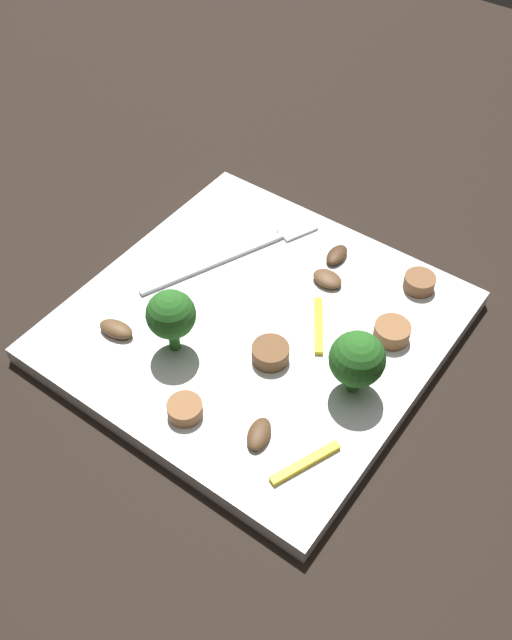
{
  "coord_description": "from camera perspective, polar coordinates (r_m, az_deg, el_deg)",
  "views": [
    {
      "loc": [
        -0.32,
        -0.23,
        0.47
      ],
      "look_at": [
        0.0,
        0.0,
        0.02
      ],
      "focal_mm": 40.23,
      "sensor_mm": 36.0,
      "label": 1
    }
  ],
  "objects": [
    {
      "name": "plate",
      "position": [
        0.61,
        -0.0,
        -0.5
      ],
      "size": [
        0.29,
        0.29,
        0.02
      ],
      "primitive_type": "cube",
      "color": "white",
      "rests_on": "ground_plane"
    },
    {
      "name": "mushroom_3",
      "position": [
        0.53,
        0.24,
        -9.04
      ],
      "size": [
        0.03,
        0.02,
        0.01
      ],
      "primitive_type": "ellipsoid",
      "rotation": [
        0.0,
        0.0,
        0.32
      ],
      "color": "#4C331E",
      "rests_on": "plate"
    },
    {
      "name": "sausage_slice_2",
      "position": [
        0.54,
        -5.68,
        -7.07
      ],
      "size": [
        0.04,
        0.04,
        0.01
      ],
      "primitive_type": "cylinder",
      "rotation": [
        0.0,
        0.0,
        1.94
      ],
      "color": "brown",
      "rests_on": "plate"
    },
    {
      "name": "pepper_strip_1",
      "position": [
        0.52,
        3.94,
        -11.25
      ],
      "size": [
        0.06,
        0.03,
        0.0
      ],
      "primitive_type": "cube",
      "rotation": [
        0.0,
        0.0,
        2.76
      ],
      "color": "yellow",
      "rests_on": "plate"
    },
    {
      "name": "broccoli_floret_1",
      "position": [
        0.53,
        8.05,
        -3.13
      ],
      "size": [
        0.04,
        0.04,
        0.06
      ],
      "color": "#296420",
      "rests_on": "plate"
    },
    {
      "name": "mushroom_2",
      "position": [
        0.6,
        -11.07,
        -0.71
      ],
      "size": [
        0.02,
        0.03,
        0.01
      ],
      "primitive_type": "ellipsoid",
      "rotation": [
        0.0,
        0.0,
        4.86
      ],
      "color": "brown",
      "rests_on": "plate"
    },
    {
      "name": "pepper_strip_0",
      "position": [
        0.6,
        5.0,
        -0.43
      ],
      "size": [
        0.05,
        0.04,
        0.0
      ],
      "primitive_type": "cube",
      "rotation": [
        0.0,
        0.0,
        3.72
      ],
      "color": "yellow",
      "rests_on": "plate"
    },
    {
      "name": "sausage_slice_0",
      "position": [
        0.57,
        1.16,
        -2.65
      ],
      "size": [
        0.03,
        0.03,
        0.01
      ],
      "primitive_type": "cylinder",
      "rotation": [
        0.0,
        0.0,
        0.01
      ],
      "color": "brown",
      "rests_on": "plate"
    },
    {
      "name": "ground_plane",
      "position": [
        0.61,
        -0.0,
        -0.99
      ],
      "size": [
        1.4,
        1.4,
        0.0
      ],
      "primitive_type": "plane",
      "color": "black"
    },
    {
      "name": "sausage_slice_1",
      "position": [
        0.59,
        10.76,
        -0.95
      ],
      "size": [
        0.04,
        0.04,
        0.01
      ],
      "primitive_type": "cylinder",
      "rotation": [
        0.0,
        0.0,
        2.12
      ],
      "color": "brown",
      "rests_on": "plate"
    },
    {
      "name": "mushroom_0",
      "position": [
        0.63,
        5.69,
        3.29
      ],
      "size": [
        0.02,
        0.03,
        0.01
      ],
      "primitive_type": "ellipsoid",
      "rotation": [
        0.0,
        0.0,
        1.48
      ],
      "color": "brown",
      "rests_on": "plate"
    },
    {
      "name": "mushroom_1",
      "position": [
        0.66,
        6.45,
        5.17
      ],
      "size": [
        0.03,
        0.02,
        0.01
      ],
      "primitive_type": "ellipsoid",
      "rotation": [
        0.0,
        0.0,
        0.09
      ],
      "color": "#422B19",
      "rests_on": "plate"
    },
    {
      "name": "broccoli_floret_0",
      "position": [
        0.56,
        -6.78,
        0.37
      ],
      "size": [
        0.04,
        0.04,
        0.06
      ],
      "color": "#296420",
      "rests_on": "plate"
    },
    {
      "name": "fork",
      "position": [
        0.66,
        -0.96,
        5.49
      ],
      "size": [
        0.17,
        0.08,
        0.0
      ],
      "rotation": [
        0.0,
        0.0,
        -0.4
      ],
      "color": "silver",
      "rests_on": "plate"
    },
    {
      "name": "sausage_slice_3",
      "position": [
        0.64,
        12.86,
        2.93
      ],
      "size": [
        0.04,
        0.04,
        0.01
      ],
      "primitive_type": "cylinder",
      "rotation": [
        0.0,
        0.0,
        2.08
      ],
      "color": "brown",
      "rests_on": "plate"
    }
  ]
}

